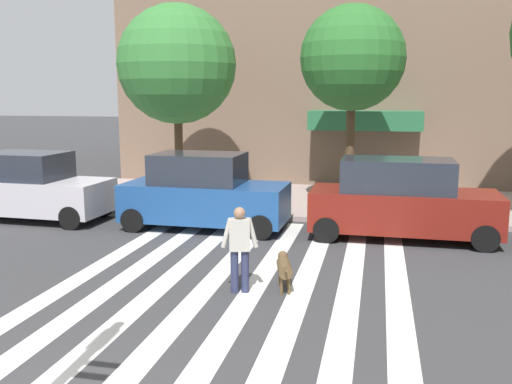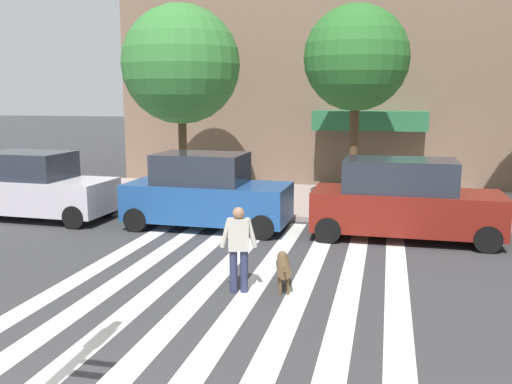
# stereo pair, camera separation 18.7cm
# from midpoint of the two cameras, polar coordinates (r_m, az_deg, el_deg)

# --- Properties ---
(ground_plane) EXTENTS (160.00, 160.00, 0.00)m
(ground_plane) POSITION_cam_midpoint_polar(r_m,az_deg,el_deg) (11.51, -7.99, -8.91)
(ground_plane) COLOR #353538
(sidewalk_far) EXTENTS (80.00, 6.00, 0.15)m
(sidewalk_far) POSITION_cam_midpoint_polar(r_m,az_deg,el_deg) (19.73, 1.32, -0.69)
(sidewalk_far) COLOR #A48F8B
(sidewalk_far) RESTS_ON ground_plane
(crosswalk_stripes) EXTENTS (6.75, 11.08, 0.01)m
(crosswalk_stripes) POSITION_cam_midpoint_polar(r_m,az_deg,el_deg) (11.14, -1.98, -9.44)
(crosswalk_stripes) COLOR silver
(crosswalk_stripes) RESTS_ON ground_plane
(parked_car_near_curb) EXTENTS (4.67, 2.11, 2.01)m
(parked_car_near_curb) POSITION_cam_midpoint_polar(r_m,az_deg,el_deg) (18.00, -21.29, 0.44)
(parked_car_near_curb) COLOR #BBB7BF
(parked_car_near_curb) RESTS_ON ground_plane
(parked_car_behind_first) EXTENTS (4.54, 2.03, 2.10)m
(parked_car_behind_first) POSITION_cam_midpoint_polar(r_m,az_deg,el_deg) (15.60, -4.76, -0.11)
(parked_car_behind_first) COLOR navy
(parked_car_behind_first) RESTS_ON ground_plane
(parked_car_third_in_line) EXTENTS (4.74, 1.96, 2.08)m
(parked_car_third_in_line) POSITION_cam_midpoint_polar(r_m,az_deg,el_deg) (14.85, 15.15, -0.88)
(parked_car_third_in_line) COLOR maroon
(parked_car_third_in_line) RESTS_ON ground_plane
(street_tree_nearest) EXTENTS (3.95, 3.95, 6.51)m
(street_tree_nearest) POSITION_cam_midpoint_polar(r_m,az_deg,el_deg) (19.30, -7.36, 12.70)
(street_tree_nearest) COLOR #4C3823
(street_tree_nearest) RESTS_ON sidewalk_far
(street_tree_middle) EXTENTS (3.25, 3.25, 6.28)m
(street_tree_middle) POSITION_cam_midpoint_polar(r_m,az_deg,el_deg) (17.98, 10.45, 13.19)
(street_tree_middle) COLOR #4C3823
(street_tree_middle) RESTS_ON sidewalk_far
(pedestrian_dog_walker) EXTENTS (0.70, 0.32, 1.64)m
(pedestrian_dog_walker) POSITION_cam_midpoint_polar(r_m,az_deg,el_deg) (10.50, -1.26, -5.37)
(pedestrian_dog_walker) COLOR #282D4C
(pedestrian_dog_walker) RESTS_ON ground_plane
(dog_on_leash) EXTENTS (0.43, 1.09, 0.65)m
(dog_on_leash) POSITION_cam_midpoint_polar(r_m,az_deg,el_deg) (10.79, 3.29, -7.63)
(dog_on_leash) COLOR brown
(dog_on_leash) RESTS_ON ground_plane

